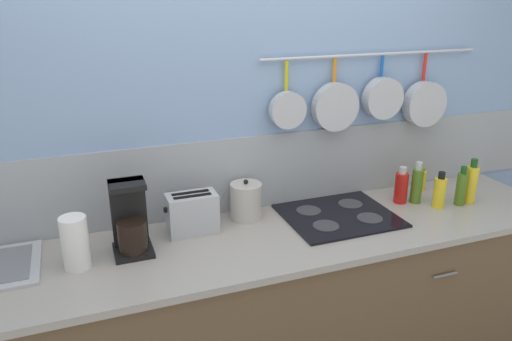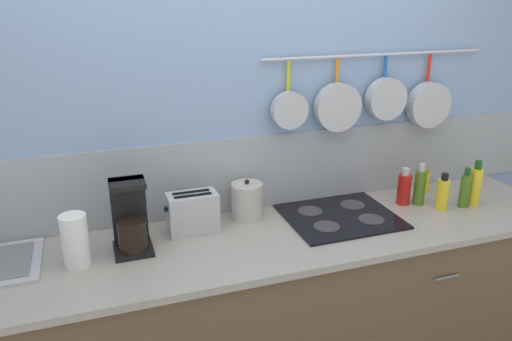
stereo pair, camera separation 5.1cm
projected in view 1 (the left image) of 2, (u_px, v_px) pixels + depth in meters
wall_back at (246, 143)px, 2.60m from camera, size 7.20×0.16×2.60m
cabinet_base at (270, 319)px, 2.55m from camera, size 3.13×0.65×0.88m
countertop at (271, 239)px, 2.40m from camera, size 3.17×0.67×0.03m
paper_towel_roll at (75, 243)px, 2.09m from camera, size 0.11×0.11×0.23m
coffee_maker at (130, 223)px, 2.21m from camera, size 0.17×0.17×0.33m
toaster at (192, 213)px, 2.40m from camera, size 0.26×0.13×0.20m
kettle at (246, 201)px, 2.55m from camera, size 0.16×0.16×0.21m
cooktop at (339, 215)px, 2.60m from camera, size 0.56×0.48×0.01m
bottle_sesame_oil at (401, 187)px, 2.74m from camera, size 0.07×0.07×0.21m
bottle_cooking_wine at (417, 185)px, 2.74m from camera, size 0.06×0.06×0.24m
bottle_vinegar at (440, 192)px, 2.68m from camera, size 0.06×0.06×0.20m
bottle_hot_sauce at (422, 180)px, 2.92m from camera, size 0.05×0.05×0.14m
bottle_olive_oil at (461, 188)px, 2.71m from camera, size 0.05×0.05×0.22m
bottle_dish_soap at (471, 183)px, 2.74m from camera, size 0.06×0.06×0.25m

